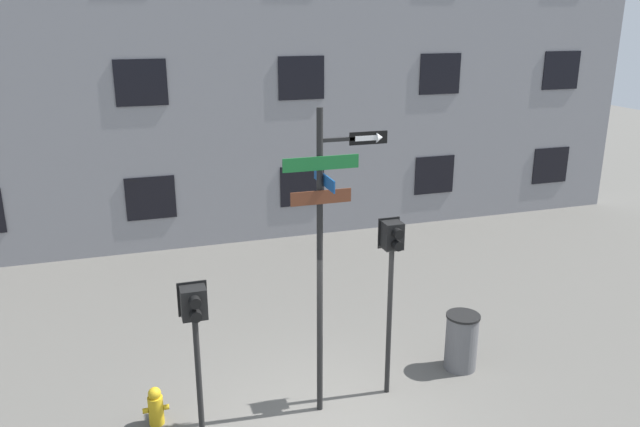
% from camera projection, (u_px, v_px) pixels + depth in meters
% --- Properties ---
extents(ground_plane, '(60.00, 60.00, 0.00)m').
position_uv_depth(ground_plane, '(329.00, 425.00, 9.29)').
color(ground_plane, '#595651').
extents(street_sign_pole, '(1.52, 0.88, 4.67)m').
position_uv_depth(street_sign_pole, '(325.00, 239.00, 8.86)').
color(street_sign_pole, black).
rests_on(street_sign_pole, ground_plane).
extents(pedestrian_signal_left, '(0.39, 0.40, 2.52)m').
position_uv_depth(pedestrian_signal_left, '(195.00, 323.00, 8.15)').
color(pedestrian_signal_left, black).
rests_on(pedestrian_signal_left, ground_plane).
extents(pedestrian_signal_right, '(0.34, 0.40, 2.93)m').
position_uv_depth(pedestrian_signal_right, '(392.00, 262.00, 9.45)').
color(pedestrian_signal_right, black).
rests_on(pedestrian_signal_right, ground_plane).
extents(fire_hydrant, '(0.38, 0.22, 0.61)m').
position_uv_depth(fire_hydrant, '(156.00, 406.00, 9.25)').
color(fire_hydrant, gold).
rests_on(fire_hydrant, ground_plane).
extents(trash_bin, '(0.58, 0.58, 1.01)m').
position_uv_depth(trash_bin, '(461.00, 341.00, 10.68)').
color(trash_bin, '#59595B').
rests_on(trash_bin, ground_plane).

